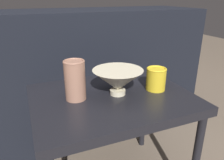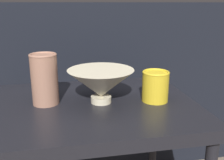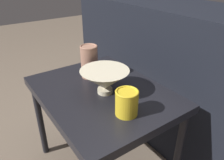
{
  "view_description": "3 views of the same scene",
  "coord_description": "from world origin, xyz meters",
  "views": [
    {
      "loc": [
        -0.34,
        -0.82,
        0.96
      ],
      "look_at": [
        -0.01,
        -0.02,
        0.61
      ],
      "focal_mm": 35.0,
      "sensor_mm": 36.0,
      "label": 1
    },
    {
      "loc": [
        -0.1,
        -0.84,
        0.86
      ],
      "look_at": [
        0.06,
        -0.02,
        0.62
      ],
      "focal_mm": 42.0,
      "sensor_mm": 36.0,
      "label": 2
    },
    {
      "loc": [
        0.77,
        -0.48,
        1.07
      ],
      "look_at": [
        0.04,
        0.03,
        0.6
      ],
      "focal_mm": 35.0,
      "sensor_mm": 36.0,
      "label": 3
    }
  ],
  "objects": [
    {
      "name": "couch_backdrop",
      "position": [
        0.0,
        0.6,
        0.43
      ],
      "size": [
        1.67,
        0.5,
        0.87
      ],
      "color": "black",
      "rests_on": "ground_plane"
    },
    {
      "name": "table",
      "position": [
        0.0,
        0.0,
        0.48
      ],
      "size": [
        0.71,
        0.55,
        0.53
      ],
      "color": "black",
      "rests_on": "ground_plane"
    },
    {
      "name": "vase_colorful_right",
      "position": [
        0.22,
        -0.02,
        0.59
      ],
      "size": [
        0.09,
        0.09,
        0.11
      ],
      "color": "gold",
      "rests_on": "table"
    },
    {
      "name": "vase_textured_left",
      "position": [
        -0.16,
        0.03,
        0.62
      ],
      "size": [
        0.09,
        0.09,
        0.17
      ],
      "color": "#996B56",
      "rests_on": "table"
    },
    {
      "name": "bowl",
      "position": [
        0.03,
        0.0,
        0.6
      ],
      "size": [
        0.23,
        0.23,
        0.12
      ],
      "color": "beige",
      "rests_on": "table"
    }
  ]
}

